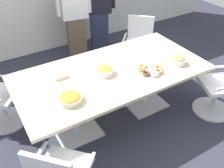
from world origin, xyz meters
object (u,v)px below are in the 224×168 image
person_standing_1 (99,8)px  person_standing_0 (75,14)px  office_chair_1 (138,47)px  snack_bowl_chips_yellow (104,70)px  office_chair_0 (222,87)px  napkin_pile (59,75)px  conference_table (112,79)px  snack_bowl_chips_orange (70,98)px  snack_bowl_cookies (177,60)px  donut_platter (150,70)px

person_standing_1 → person_standing_0: bearing=18.9°
office_chair_1 → person_standing_1: size_ratio=0.53×
person_standing_0 → snack_bowl_chips_yellow: 1.77m
office_chair_0 → person_standing_0: person_standing_0 is taller
person_standing_1 → napkin_pile: person_standing_1 is taller
conference_table → napkin_pile: napkin_pile is taller
snack_bowl_chips_yellow → person_standing_1: bearing=63.3°
snack_bowl_chips_yellow → snack_bowl_chips_orange: bearing=-154.7°
office_chair_0 → napkin_pile: bearing=88.2°
person_standing_0 → snack_bowl_chips_yellow: person_standing_0 is taller
snack_bowl_chips_orange → snack_bowl_cookies: 1.49m
person_standing_0 → snack_bowl_cookies: size_ratio=8.04×
office_chair_0 → napkin_pile: 2.18m
office_chair_0 → conference_table: bearing=86.3°
office_chair_0 → donut_platter: office_chair_0 is taller
office_chair_1 → snack_bowl_chips_orange: bearing=76.2°
snack_bowl_chips_yellow → napkin_pile: size_ratio=1.41×
office_chair_0 → napkin_pile: office_chair_0 is taller
snack_bowl_chips_orange → donut_platter: (1.08, 0.03, -0.02)m
person_standing_1 → snack_bowl_chips_orange: (-1.43, -1.98, -0.11)m
person_standing_0 → donut_platter: size_ratio=5.28×
person_standing_1 → snack_bowl_cookies: person_standing_1 is taller
office_chair_0 → snack_bowl_chips_yellow: size_ratio=4.16×
donut_platter → person_standing_1: bearing=79.8°
person_standing_0 → snack_bowl_chips_yellow: bearing=87.3°
person_standing_1 → donut_platter: (-0.35, -1.95, -0.13)m
office_chair_1 → donut_platter: 1.34m
office_chair_0 → snack_bowl_chips_orange: 2.10m
office_chair_1 → snack_bowl_chips_orange: (-1.74, -1.14, 0.39)m
conference_table → person_standing_0: bearing=80.6°
snack_bowl_chips_yellow → napkin_pile: (-0.49, 0.23, -0.02)m
snack_bowl_chips_yellow → snack_bowl_cookies: snack_bowl_chips_yellow is taller
conference_table → snack_bowl_cookies: 0.88m
snack_bowl_chips_yellow → donut_platter: bearing=-24.9°
office_chair_1 → snack_bowl_cookies: 1.24m
person_standing_1 → donut_platter: size_ratio=5.36×
snack_bowl_cookies → napkin_pile: snack_bowl_cookies is taller
snack_bowl_chips_orange → office_chair_1: bearing=33.2°
conference_table → donut_platter: bearing=-31.5°
office_chair_0 → snack_bowl_chips_yellow: bearing=88.4°
conference_table → person_standing_1: bearing=66.3°
conference_table → donut_platter: 0.49m
person_standing_0 → person_standing_1: 0.47m
person_standing_1 → snack_bowl_chips_yellow: size_ratio=7.88×
snack_bowl_cookies → napkin_pile: 1.51m
snack_bowl_chips_orange → snack_bowl_cookies: snack_bowl_cookies is taller
snack_bowl_chips_orange → snack_bowl_cookies: size_ratio=1.21×
napkin_pile → snack_bowl_chips_orange: bearing=-98.4°
snack_bowl_chips_yellow → donut_platter: 0.57m
donut_platter → napkin_pile: 1.11m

